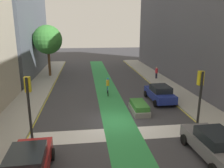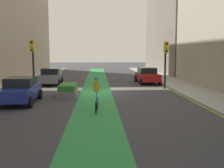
% 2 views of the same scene
% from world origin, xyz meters
% --- Properties ---
extents(ground_plane, '(120.00, 120.00, 0.00)m').
position_xyz_m(ground_plane, '(0.00, 0.00, 0.00)').
color(ground_plane, '#38383D').
extents(bike_lane_paint, '(2.40, 60.00, 0.01)m').
position_xyz_m(bike_lane_paint, '(0.22, 0.00, 0.00)').
color(bike_lane_paint, '#2D8C47').
rests_on(bike_lane_paint, ground_plane).
extents(crosswalk_band, '(12.00, 1.80, 0.01)m').
position_xyz_m(crosswalk_band, '(0.00, -2.00, 0.00)').
color(crosswalk_band, silver).
rests_on(crosswalk_band, ground_plane).
extents(sidewalk_left, '(3.00, 60.00, 0.15)m').
position_xyz_m(sidewalk_left, '(-7.50, 0.00, 0.07)').
color(sidewalk_left, '#9E9E99').
rests_on(sidewalk_left, ground_plane).
extents(curb_stripe_left, '(0.16, 60.00, 0.01)m').
position_xyz_m(curb_stripe_left, '(-6.00, 0.00, 0.01)').
color(curb_stripe_left, yellow).
rests_on(curb_stripe_left, ground_plane).
extents(sidewalk_right, '(3.00, 60.00, 0.15)m').
position_xyz_m(sidewalk_right, '(7.50, 0.00, 0.07)').
color(sidewalk_right, '#9E9E99').
rests_on(sidewalk_right, ground_plane).
extents(curb_stripe_right, '(0.16, 60.00, 0.01)m').
position_xyz_m(curb_stripe_right, '(6.00, 0.00, 0.01)').
color(curb_stripe_right, yellow).
rests_on(curb_stripe_right, ground_plane).
extents(traffic_signal_near_right, '(0.35, 0.52, 4.09)m').
position_xyz_m(traffic_signal_near_right, '(5.43, -1.88, 2.87)').
color(traffic_signal_near_right, black).
rests_on(traffic_signal_near_right, ground_plane).
extents(traffic_signal_near_left, '(0.35, 0.52, 3.99)m').
position_xyz_m(traffic_signal_near_left, '(-5.65, -1.74, 2.81)').
color(traffic_signal_near_left, black).
rests_on(traffic_signal_near_left, ground_plane).
extents(car_blue_right_far, '(2.09, 4.24, 1.57)m').
position_xyz_m(car_blue_right_far, '(4.84, 4.08, 0.80)').
color(car_blue_right_far, navy).
rests_on(car_blue_right_far, ground_plane).
extents(car_red_left_near, '(2.14, 4.26, 1.57)m').
position_xyz_m(car_red_left_near, '(-4.90, -5.96, 0.80)').
color(car_red_left_near, '#A51919').
rests_on(car_red_left_near, ground_plane).
extents(car_grey_right_near, '(2.13, 4.26, 1.57)m').
position_xyz_m(car_grey_right_near, '(4.60, -5.31, 0.80)').
color(car_grey_right_near, slate).
rests_on(car_grey_right_near, ground_plane).
extents(cyclist_in_lane, '(0.32, 1.73, 1.86)m').
position_xyz_m(cyclist_in_lane, '(0.14, 6.70, 0.97)').
color(cyclist_in_lane, black).
rests_on(cyclist_in_lane, ground_plane).
extents(pedestrian_sidewalk_right_a, '(0.34, 0.34, 1.56)m').
position_xyz_m(pedestrian_sidewalk_right_a, '(7.43, 12.90, 0.94)').
color(pedestrian_sidewalk_right_a, '#262638').
rests_on(pedestrian_sidewalk_right_a, sidewalk_right).
extents(street_tree_near, '(3.97, 3.97, 7.03)m').
position_xyz_m(street_tree_near, '(-7.09, 16.52, 5.18)').
color(street_tree_near, brown).
rests_on(street_tree_near, sidewalk_left).
extents(median_planter, '(1.26, 2.68, 0.85)m').
position_xyz_m(median_planter, '(2.22, 1.59, 0.40)').
color(median_planter, slate).
rests_on(median_planter, ground_plane).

